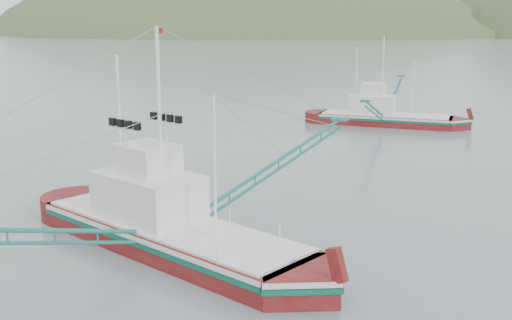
% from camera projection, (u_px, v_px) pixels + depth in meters
% --- Properties ---
extents(ground, '(1200.00, 1200.00, 0.00)m').
position_uv_depth(ground, '(210.00, 241.00, 34.05)').
color(ground, slate).
rests_on(ground, ground).
extents(main_boat, '(17.08, 29.14, 12.12)m').
position_uv_depth(main_boat, '(168.00, 205.00, 32.47)').
color(main_boat, '#5F0E0E').
rests_on(main_boat, ground).
extents(bg_boat_far, '(14.36, 25.51, 10.34)m').
position_uv_depth(bg_boat_far, '(383.00, 112.00, 69.64)').
color(bg_boat_far, '#5F0E0E').
rests_on(bg_boat_far, ground).
extents(headland_left, '(448.00, 308.00, 210.00)m').
position_uv_depth(headland_left, '(227.00, 33.00, 426.18)').
color(headland_left, '#3F562C').
rests_on(headland_left, ground).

